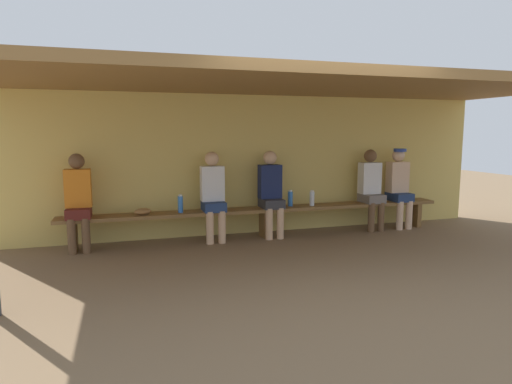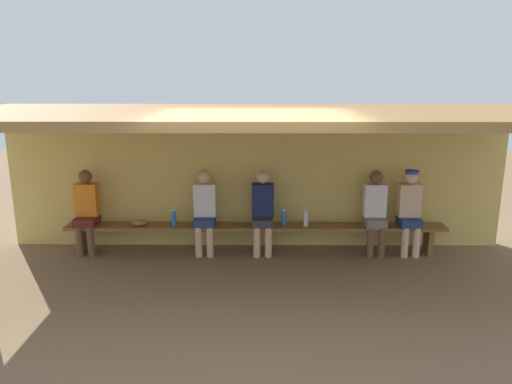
% 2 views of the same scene
% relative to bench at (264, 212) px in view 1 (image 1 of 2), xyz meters
% --- Properties ---
extents(ground_plane, '(24.00, 24.00, 0.00)m').
position_rel_bench_xyz_m(ground_plane, '(0.00, -1.55, -0.39)').
color(ground_plane, brown).
extents(back_wall, '(8.00, 0.20, 2.20)m').
position_rel_bench_xyz_m(back_wall, '(0.00, 0.45, 0.71)').
color(back_wall, '#D8BC60').
rests_on(back_wall, ground).
extents(dugout_roof, '(8.00, 2.80, 0.12)m').
position_rel_bench_xyz_m(dugout_roof, '(0.00, -0.85, 1.87)').
color(dugout_roof, olive).
rests_on(dugout_roof, back_wall).
extents(bench, '(6.00, 0.36, 0.46)m').
position_rel_bench_xyz_m(bench, '(0.00, 0.00, 0.00)').
color(bench, brown).
rests_on(bench, ground).
extents(player_near_post, '(0.34, 0.42, 1.34)m').
position_rel_bench_xyz_m(player_near_post, '(2.42, 0.00, 0.36)').
color(player_near_post, navy).
rests_on(player_near_post, ground).
extents(player_with_sunglasses, '(0.34, 0.42, 1.34)m').
position_rel_bench_xyz_m(player_with_sunglasses, '(0.11, 0.00, 0.34)').
color(player_with_sunglasses, '#333338').
rests_on(player_with_sunglasses, ground).
extents(player_shirtless_tan, '(0.34, 0.42, 1.34)m').
position_rel_bench_xyz_m(player_shirtless_tan, '(1.88, 0.00, 0.34)').
color(player_shirtless_tan, slate).
rests_on(player_shirtless_tan, ground).
extents(player_in_red, '(0.34, 0.42, 1.34)m').
position_rel_bench_xyz_m(player_in_red, '(-2.67, 0.00, 0.34)').
color(player_in_red, '#591E19').
rests_on(player_in_red, ground).
extents(player_leftmost, '(0.34, 0.42, 1.34)m').
position_rel_bench_xyz_m(player_leftmost, '(-0.80, 0.00, 0.34)').
color(player_leftmost, navy).
rests_on(player_leftmost, ground).
extents(water_bottle_blue, '(0.08, 0.08, 0.26)m').
position_rel_bench_xyz_m(water_bottle_blue, '(0.45, 0.04, 0.19)').
color(water_bottle_blue, blue).
rests_on(water_bottle_blue, bench).
extents(water_bottle_clear, '(0.07, 0.07, 0.27)m').
position_rel_bench_xyz_m(water_bottle_clear, '(-1.29, -0.02, 0.20)').
color(water_bottle_clear, blue).
rests_on(water_bottle_clear, bench).
extents(water_bottle_green, '(0.08, 0.08, 0.25)m').
position_rel_bench_xyz_m(water_bottle_green, '(0.79, -0.03, 0.19)').
color(water_bottle_green, silver).
rests_on(water_bottle_green, bench).
extents(baseball_glove_dark_brown, '(0.28, 0.23, 0.09)m').
position_rel_bench_xyz_m(baseball_glove_dark_brown, '(-1.82, -0.03, 0.12)').
color(baseball_glove_dark_brown, olive).
rests_on(baseball_glove_dark_brown, bench).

